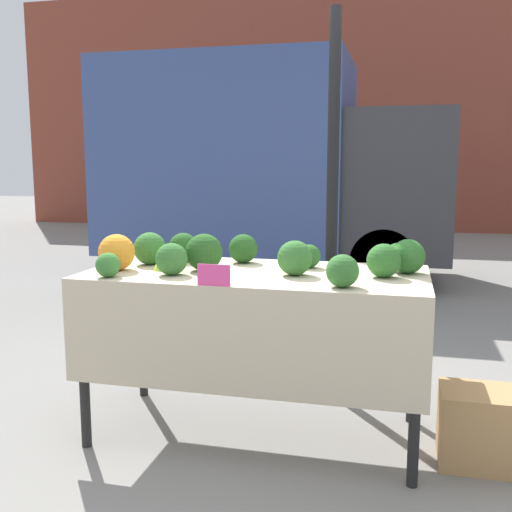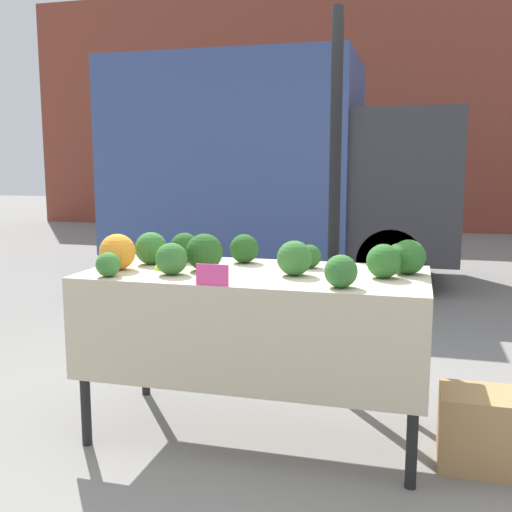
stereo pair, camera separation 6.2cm
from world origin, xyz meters
TOP-DOWN VIEW (x-y plane):
  - ground_plane at (0.00, 0.00)m, footprint 40.00×40.00m
  - building_facade at (0.00, 10.28)m, footprint 16.00×0.60m
  - tent_pole at (0.30, 0.69)m, footprint 0.07×0.07m
  - parked_truck at (-0.98, 4.41)m, footprint 4.12×1.95m
  - market_table at (0.00, -0.07)m, footprint 1.71×0.81m
  - orange_cauliflower at (-0.70, -0.13)m, footprint 0.19×0.19m
  - romanesco_head at (-0.46, -0.05)m, footprint 0.16×0.16m
  - broccoli_head_0 at (-0.38, -0.19)m, footprint 0.16×0.16m
  - broccoli_head_1 at (-0.26, -0.03)m, footprint 0.19×0.19m
  - broccoli_head_2 at (-0.47, 0.21)m, footprint 0.16×0.16m
  - broccoli_head_3 at (0.63, -0.01)m, footprint 0.16×0.16m
  - broccoli_head_4 at (0.69, 0.30)m, footprint 0.13×0.13m
  - broccoli_head_5 at (0.46, -0.29)m, footprint 0.15×0.15m
  - broccoli_head_6 at (0.75, 0.13)m, footprint 0.17×0.17m
  - broccoli_head_7 at (-0.13, 0.25)m, footprint 0.16×0.16m
  - broccoli_head_8 at (0.21, -0.06)m, footprint 0.17×0.17m
  - broccoli_head_9 at (-0.61, 0.07)m, footprint 0.18×0.18m
  - broccoli_head_10 at (-0.66, -0.32)m, footprint 0.12×0.12m
  - broccoli_head_11 at (0.24, 0.18)m, footprint 0.12×0.12m
  - price_sign at (-0.10, -0.39)m, footprint 0.15×0.01m
  - produce_crate at (1.12, -0.06)m, footprint 0.41×0.31m

SIDE VIEW (x-z plane):
  - ground_plane at x=0.00m, z-range 0.00..0.00m
  - produce_crate at x=1.12m, z-range 0.00..0.36m
  - market_table at x=0.00m, z-range 0.32..1.19m
  - price_sign at x=-0.10m, z-range 0.87..0.97m
  - broccoli_head_10 at x=-0.66m, z-range 0.87..0.99m
  - broccoli_head_11 at x=0.24m, z-range 0.87..0.99m
  - romanesco_head at x=-0.46m, z-range 0.87..1.00m
  - broccoli_head_4 at x=0.69m, z-range 0.87..1.00m
  - broccoli_head_5 at x=0.46m, z-range 0.87..1.02m
  - broccoli_head_0 at x=-0.38m, z-range 0.87..1.03m
  - broccoli_head_7 at x=-0.13m, z-range 0.87..1.03m
  - broccoli_head_2 at x=-0.47m, z-range 0.87..1.03m
  - broccoli_head_3 at x=0.63m, z-range 0.87..1.03m
  - broccoli_head_6 at x=0.75m, z-range 0.87..1.04m
  - broccoli_head_8 at x=0.21m, z-range 0.87..1.04m
  - broccoli_head_9 at x=-0.61m, z-range 0.87..1.04m
  - orange_cauliflower at x=-0.70m, z-range 0.87..1.06m
  - broccoli_head_1 at x=-0.26m, z-range 0.87..1.06m
  - tent_pole at x=0.30m, z-range 0.00..2.30m
  - parked_truck at x=-0.98m, z-range 0.07..2.71m
  - building_facade at x=0.00m, z-range 0.00..5.10m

